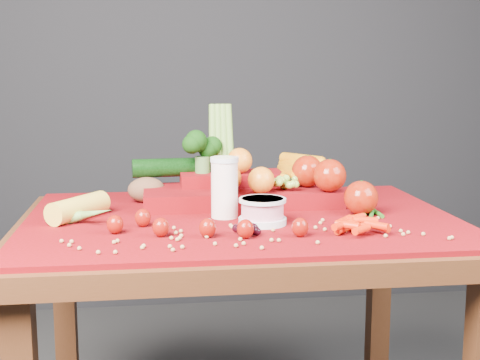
{
  "coord_description": "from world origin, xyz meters",
  "views": [
    {
      "loc": [
        -0.21,
        -1.6,
        1.12
      ],
      "look_at": [
        0.0,
        0.02,
        0.85
      ],
      "focal_mm": 50.0,
      "sensor_mm": 36.0,
      "label": 1
    }
  ],
  "objects": [
    {
      "name": "strawberry_scatter",
      "position": [
        -0.13,
        -0.17,
        0.79
      ],
      "size": [
        0.44,
        0.18,
        0.05
      ],
      "color": "maroon",
      "rests_on": "red_cloth"
    },
    {
      "name": "corn_ear",
      "position": [
        -0.38,
        -0.01,
        0.78
      ],
      "size": [
        0.25,
        0.27,
        0.06
      ],
      "rotation": [
        0.0,
        0.0,
        0.98
      ],
      "color": "gold",
      "rests_on": "red_cloth"
    },
    {
      "name": "dark_grape_cluster",
      "position": [
        -0.02,
        -0.19,
        0.78
      ],
      "size": [
        0.06,
        0.05,
        0.03
      ],
      "primitive_type": null,
      "color": "black",
      "rests_on": "red_cloth"
    },
    {
      "name": "baby_carrot_pile",
      "position": [
        0.24,
        -0.2,
        0.78
      ],
      "size": [
        0.17,
        0.17,
        0.03
      ],
      "primitive_type": null,
      "color": "red",
      "rests_on": "red_cloth"
    },
    {
      "name": "table",
      "position": [
        0.0,
        0.0,
        0.66
      ],
      "size": [
        1.1,
        0.8,
        0.75
      ],
      "color": "#3C1F0D",
      "rests_on": "ground"
    },
    {
      "name": "red_cloth",
      "position": [
        0.0,
        0.0,
        0.76
      ],
      "size": [
        1.05,
        0.75,
        0.01
      ],
      "primitive_type": "cube",
      "color": "maroon",
      "rests_on": "table"
    },
    {
      "name": "green_bean_pile",
      "position": [
        0.33,
        -0.01,
        0.77
      ],
      "size": [
        0.14,
        0.12,
        0.01
      ],
      "primitive_type": null,
      "color": "#235E15",
      "rests_on": "red_cloth"
    },
    {
      "name": "produce_mound",
      "position": [
        0.05,
        0.15,
        0.82
      ],
      "size": [
        0.62,
        0.37,
        0.27
      ],
      "color": "maroon",
      "rests_on": "red_cloth"
    },
    {
      "name": "milk_glass",
      "position": [
        -0.04,
        -0.01,
        0.84
      ],
      "size": [
        0.07,
        0.07,
        0.15
      ],
      "rotation": [
        0.0,
        0.0,
        0.22
      ],
      "color": "white",
      "rests_on": "red_cloth"
    },
    {
      "name": "yogurt_bowl",
      "position": [
        0.04,
        -0.09,
        0.8
      ],
      "size": [
        0.11,
        0.11,
        0.06
      ],
      "rotation": [
        0.0,
        0.0,
        -0.21
      ],
      "color": "silver",
      "rests_on": "red_cloth"
    },
    {
      "name": "soybean_scatter",
      "position": [
        0.0,
        -0.2,
        0.77
      ],
      "size": [
        0.84,
        0.24,
        0.01
      ],
      "primitive_type": null,
      "color": "tan",
      "rests_on": "red_cloth"
    },
    {
      "name": "potato",
      "position": [
        -0.23,
        0.21,
        0.8
      ],
      "size": [
        0.1,
        0.07,
        0.07
      ],
      "primitive_type": "ellipsoid",
      "color": "brown",
      "rests_on": "red_cloth"
    }
  ]
}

